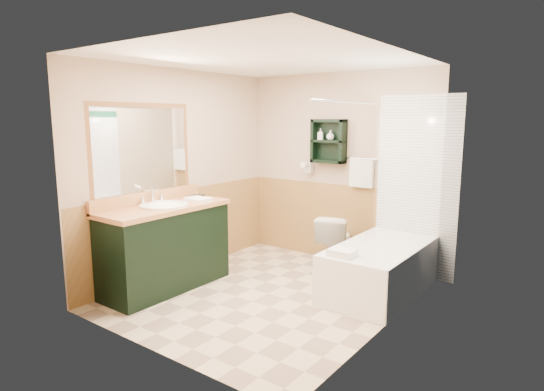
{
  "coord_description": "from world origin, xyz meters",
  "views": [
    {
      "loc": [
        2.76,
        -3.64,
        1.84
      ],
      "look_at": [
        -0.09,
        0.2,
        1.02
      ],
      "focal_mm": 30.0,
      "sensor_mm": 36.0,
      "label": 1
    }
  ],
  "objects": [
    {
      "name": "bathtub",
      "position": [
        0.93,
        0.77,
        0.26
      ],
      "size": [
        0.77,
        1.5,
        0.52
      ],
      "primitive_type": "cube",
      "color": "white",
      "rests_on": "ground"
    },
    {
      "name": "wainscot_left",
      "position": [
        -1.29,
        0.0,
        0.5
      ],
      "size": [
        2.98,
        2.98,
        1.0
      ],
      "primitive_type": null,
      "color": "tan",
      "rests_on": "left_wall"
    },
    {
      "name": "toilet",
      "position": [
        0.14,
        1.2,
        0.33
      ],
      "size": [
        0.54,
        0.75,
        0.66
      ],
      "primitive_type": "imported",
      "rotation": [
        0.0,
        0.0,
        3.4
      ],
      "color": "white",
      "rests_on": "ground"
    },
    {
      "name": "floor",
      "position": [
        0.0,
        0.0,
        0.0
      ],
      "size": [
        3.0,
        3.0,
        0.0
      ],
      "primitive_type": "plane",
      "color": "beige",
      "rests_on": "ground"
    },
    {
      "name": "mirror_frame",
      "position": [
        -1.27,
        -0.55,
        1.5
      ],
      "size": [
        1.3,
        1.3,
        1.0
      ],
      "primitive_type": null,
      "color": "brown",
      "rests_on": "left_wall"
    },
    {
      "name": "shower_curtain",
      "position": [
        0.53,
        0.92,
        1.15
      ],
      "size": [
        1.05,
        1.05,
        1.7
      ],
      "primitive_type": null,
      "color": "#C3B493",
      "rests_on": "curtain_rod"
    },
    {
      "name": "mirror_glass",
      "position": [
        -1.27,
        -0.55,
        1.5
      ],
      "size": [
        1.2,
        1.2,
        0.9
      ],
      "primitive_type": null,
      "color": "white",
      "rests_on": "left_wall"
    },
    {
      "name": "towel_bar",
      "position": [
        0.35,
        1.45,
        1.35
      ],
      "size": [
        0.4,
        0.06,
        0.4
      ],
      "primitive_type": null,
      "color": "white",
      "rests_on": "back_wall"
    },
    {
      "name": "curtain_rod",
      "position": [
        0.53,
        0.75,
        2.0
      ],
      "size": [
        0.03,
        1.6,
        0.03
      ],
      "primitive_type": "cylinder",
      "rotation": [
        1.57,
        0.0,
        0.0
      ],
      "color": "silver",
      "rests_on": "back_wall"
    },
    {
      "name": "vanity_book",
      "position": [
        -1.16,
        0.02,
        1.02
      ],
      "size": [
        0.14,
        0.08,
        0.2
      ],
      "primitive_type": "imported",
      "rotation": [
        0.0,
        0.0,
        0.47
      ],
      "color": "black",
      "rests_on": "vanity"
    },
    {
      "name": "tile_accent",
      "position": [
        1.27,
        0.75,
        1.9
      ],
      "size": [
        1.5,
        1.5,
        0.1
      ],
      "primitive_type": null,
      "color": "#164D2F",
      "rests_on": "right_wall"
    },
    {
      "name": "tile_right",
      "position": [
        1.28,
        0.75,
        1.05
      ],
      "size": [
        1.5,
        1.5,
        2.1
      ],
      "primitive_type": null,
      "color": "white",
      "rests_on": "right_wall"
    },
    {
      "name": "wall_shelf",
      "position": [
        -0.1,
        1.41,
        1.55
      ],
      "size": [
        0.45,
        0.15,
        0.55
      ],
      "primitive_type": "cube",
      "color": "black",
      "rests_on": "back_wall"
    },
    {
      "name": "soap_bottle_b",
      "position": [
        -0.07,
        1.4,
        1.61
      ],
      "size": [
        0.12,
        0.14,
        0.1
      ],
      "primitive_type": "imported",
      "rotation": [
        0.0,
        0.0,
        0.18
      ],
      "color": "white",
      "rests_on": "wall_shelf"
    },
    {
      "name": "right_wall",
      "position": [
        1.32,
        0.0,
        1.2
      ],
      "size": [
        0.04,
        3.0,
        2.4
      ],
      "primitive_type": "cube",
      "color": "beige",
      "rests_on": "ground"
    },
    {
      "name": "hair_dryer",
      "position": [
        -0.4,
        1.43,
        1.2
      ],
      "size": [
        0.1,
        0.24,
        0.18
      ],
      "primitive_type": null,
      "color": "white",
      "rests_on": "back_wall"
    },
    {
      "name": "soap_bottle_a",
      "position": [
        -0.21,
        1.4,
        1.6
      ],
      "size": [
        0.11,
        0.16,
        0.07
      ],
      "primitive_type": "imported",
      "rotation": [
        0.0,
        0.0,
        0.35
      ],
      "color": "white",
      "rests_on": "wall_shelf"
    },
    {
      "name": "counter_towel",
      "position": [
        -0.89,
        -0.11,
        0.94
      ],
      "size": [
        0.26,
        0.21,
        0.04
      ],
      "primitive_type": "cube",
      "color": "white",
      "rests_on": "vanity"
    },
    {
      "name": "tile_back",
      "position": [
        1.03,
        1.48,
        1.05
      ],
      "size": [
        0.95,
        0.95,
        2.1
      ],
      "primitive_type": null,
      "color": "white",
      "rests_on": "back_wall"
    },
    {
      "name": "wainscot_back",
      "position": [
        0.0,
        1.49,
        0.5
      ],
      "size": [
        2.58,
        2.58,
        1.0
      ],
      "primitive_type": null,
      "color": "tan",
      "rests_on": "back_wall"
    },
    {
      "name": "tub_towel",
      "position": [
        0.78,
        0.17,
        0.55
      ],
      "size": [
        0.24,
        0.2,
        0.07
      ],
      "primitive_type": "cube",
      "color": "white",
      "rests_on": "bathtub"
    },
    {
      "name": "back_wall",
      "position": [
        0.0,
        1.52,
        1.2
      ],
      "size": [
        2.6,
        0.04,
        2.4
      ],
      "primitive_type": "cube",
      "color": "beige",
      "rests_on": "ground"
    },
    {
      "name": "left_wall",
      "position": [
        -1.32,
        0.0,
        1.2
      ],
      "size": [
        0.04,
        3.0,
        2.4
      ],
      "primitive_type": "cube",
      "color": "beige",
      "rests_on": "ground"
    },
    {
      "name": "ceiling",
      "position": [
        0.0,
        0.0,
        2.42
      ],
      "size": [
        2.6,
        3.0,
        0.04
      ],
      "primitive_type": "cube",
      "color": "white",
      "rests_on": "back_wall"
    },
    {
      "name": "vanity",
      "position": [
        -0.99,
        -0.52,
        0.46
      ],
      "size": [
        0.59,
        1.45,
        0.92
      ],
      "primitive_type": "cube",
      "color": "black",
      "rests_on": "ground"
    }
  ]
}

